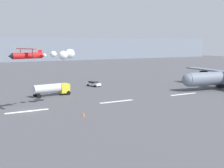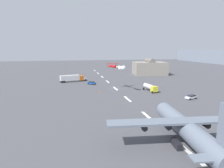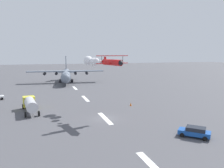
{
  "view_description": "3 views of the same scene",
  "coord_description": "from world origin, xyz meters",
  "px_view_note": "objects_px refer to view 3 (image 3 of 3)",
  "views": [
    {
      "loc": [
        -11.52,
        -53.7,
        12.45
      ],
      "look_at": [
        17.91,
        0.0,
        3.9
      ],
      "focal_mm": 46.75,
      "sensor_mm": 36.0,
      "label": 1
    },
    {
      "loc": [
        84.95,
        -20.12,
        18.2
      ],
      "look_at": [
        5.17,
        -2.77,
        3.14
      ],
      "focal_mm": 30.94,
      "sensor_mm": 36.0,
      "label": 2
    },
    {
      "loc": [
        -38.58,
        10.97,
        11.93
      ],
      "look_at": [
        0.14,
        -1.39,
        6.34
      ],
      "focal_mm": 35.79,
      "sensor_mm": 36.0,
      "label": 3
    }
  ],
  "objects_px": {
    "stunt_biplane_red": "(98,61)",
    "traffic_cone_far": "(131,104)",
    "cargo_transport_plane": "(66,75)",
    "followme_car_yellow": "(195,132)",
    "traffic_cone_near": "(184,131)",
    "fuel_tanker_truck": "(30,104)"
  },
  "relations": [
    {
      "from": "stunt_biplane_red",
      "to": "fuel_tanker_truck",
      "type": "height_order",
      "value": "stunt_biplane_red"
    },
    {
      "from": "stunt_biplane_red",
      "to": "traffic_cone_near",
      "type": "xyz_separation_m",
      "value": [
        -16.15,
        -9.04,
        -9.95
      ]
    },
    {
      "from": "followme_car_yellow",
      "to": "traffic_cone_far",
      "type": "distance_m",
      "value": 20.7
    },
    {
      "from": "fuel_tanker_truck",
      "to": "traffic_cone_near",
      "type": "relative_size",
      "value": 12.0
    },
    {
      "from": "stunt_biplane_red",
      "to": "followme_car_yellow",
      "type": "relative_size",
      "value": 3.05
    },
    {
      "from": "traffic_cone_far",
      "to": "traffic_cone_near",
      "type": "bearing_deg",
      "value": -177.62
    },
    {
      "from": "cargo_transport_plane",
      "to": "fuel_tanker_truck",
      "type": "bearing_deg",
      "value": 164.81
    },
    {
      "from": "cargo_transport_plane",
      "to": "followme_car_yellow",
      "type": "height_order",
      "value": "cargo_transport_plane"
    },
    {
      "from": "stunt_biplane_red",
      "to": "traffic_cone_near",
      "type": "distance_m",
      "value": 21.01
    },
    {
      "from": "followme_car_yellow",
      "to": "traffic_cone_far",
      "type": "xyz_separation_m",
      "value": [
        20.65,
        1.34,
        -0.44
      ]
    },
    {
      "from": "stunt_biplane_red",
      "to": "traffic_cone_far",
      "type": "height_order",
      "value": "stunt_biplane_red"
    },
    {
      "from": "cargo_transport_plane",
      "to": "stunt_biplane_red",
      "type": "relative_size",
      "value": 2.3
    },
    {
      "from": "traffic_cone_near",
      "to": "traffic_cone_far",
      "type": "distance_m",
      "value": 18.94
    },
    {
      "from": "cargo_transport_plane",
      "to": "followme_car_yellow",
      "type": "relative_size",
      "value": 7.03
    },
    {
      "from": "followme_car_yellow",
      "to": "traffic_cone_near",
      "type": "distance_m",
      "value": 1.87
    },
    {
      "from": "followme_car_yellow",
      "to": "traffic_cone_far",
      "type": "bearing_deg",
      "value": 3.72
    },
    {
      "from": "fuel_tanker_truck",
      "to": "traffic_cone_far",
      "type": "height_order",
      "value": "fuel_tanker_truck"
    },
    {
      "from": "traffic_cone_near",
      "to": "traffic_cone_far",
      "type": "height_order",
      "value": "same"
    },
    {
      "from": "cargo_transport_plane",
      "to": "fuel_tanker_truck",
      "type": "distance_m",
      "value": 45.9
    },
    {
      "from": "fuel_tanker_truck",
      "to": "traffic_cone_far",
      "type": "relative_size",
      "value": 12.0
    },
    {
      "from": "stunt_biplane_red",
      "to": "traffic_cone_far",
      "type": "distance_m",
      "value": 13.23
    },
    {
      "from": "cargo_transport_plane",
      "to": "stunt_biplane_red",
      "type": "distance_m",
      "value": 48.77
    }
  ]
}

